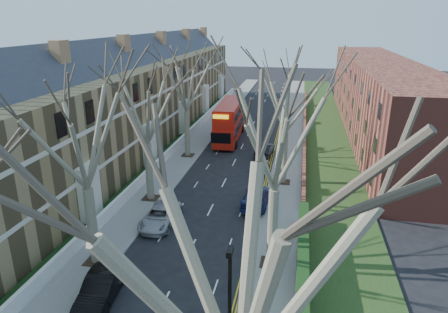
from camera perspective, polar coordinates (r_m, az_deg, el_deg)
The scene contains 18 objects.
pavement_left at distance 57.32m, azimuth -2.44°, elevation 3.66°, with size 3.00×102.00×0.12m, color slate.
pavement_right at distance 55.84m, azimuth 9.65°, elevation 2.98°, with size 3.00×102.00×0.12m, color slate.
terrace_left at distance 51.09m, azimuth -13.09°, elevation 7.57°, with size 9.70×78.00×13.60m.
flats_right at distance 59.54m, azimuth 21.23°, elevation 7.83°, with size 13.97×54.00×10.00m.
front_wall_left at distance 50.19m, azimuth -6.39°, elevation 1.95°, with size 0.30×78.00×1.00m.
grass_verge_right at distance 55.92m, azimuth 14.26°, elevation 2.77°, with size 6.00×102.00×0.06m.
tree_left_mid at distance 24.96m, azimuth -19.92°, elevation 4.51°, with size 10.50×10.50×14.71m.
tree_left_far at distance 33.77m, azimuth -11.32°, elevation 8.33°, with size 10.15×10.15×14.22m.
tree_left_dist at distance 44.91m, azimuth -5.54°, elevation 11.64°, with size 10.50×10.50×14.71m.
tree_right_near at distance 10.38m, azimuth 2.29°, elevation -13.07°, with size 10.85×10.85×15.20m.
tree_right_mid at distance 23.46m, azimuth 7.60°, elevation 4.61°, with size 10.50×10.50×14.71m.
tree_right_far at distance 37.22m, azimuth 9.06°, elevation 9.44°, with size 10.15×10.15×14.22m.
double_decker_bus at distance 52.91m, azimuth 0.79°, elevation 4.98°, with size 3.30×11.83×4.88m.
car_left_mid at distance 25.06m, azimuth -17.11°, elevation -17.42°, with size 1.69×4.84×1.59m, color black.
car_left_far at distance 32.00m, azimuth -9.09°, elevation -8.41°, with size 2.31×5.02×1.39m, color #9F9FA4.
car_right_near at distance 34.73m, azimuth 4.63°, elevation -5.78°, with size 2.15×5.29×1.54m, color navy.
car_right_mid at distance 42.49m, azimuth 5.18°, elevation -1.19°, with size 1.54×3.83×1.30m, color #969A9F.
car_right_far at distance 47.00m, azimuth 5.82°, elevation 0.96°, with size 1.64×4.69×1.55m, color black.
Camera 1 is at (6.99, -14.68, 15.39)m, focal length 32.00 mm.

